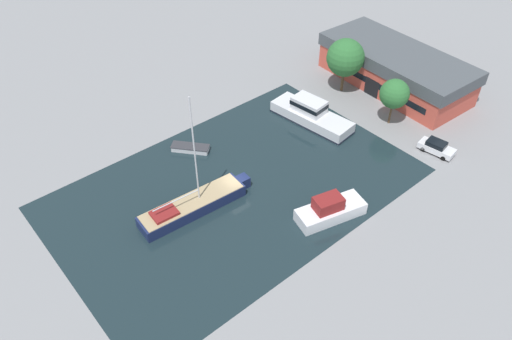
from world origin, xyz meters
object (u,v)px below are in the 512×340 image
object	(u,v)px
quay_tree_near_building	(345,58)
cabin_boat	(330,210)
parked_car	(437,147)
quay_tree_by_water	(394,94)
motor_cruiser	(311,114)
warehouse_building	(395,68)
sailboat_moored	(194,205)
small_dinghy	(190,148)

from	to	relation	value
quay_tree_near_building	cabin_boat	distance (m)	25.59
parked_car	cabin_boat	xyz separation A→B (m)	(-0.93, -17.59, 0.22)
quay_tree_by_water	motor_cruiser	bearing A→B (deg)	-132.24
quay_tree_near_building	parked_car	world-z (taller)	quay_tree_near_building
warehouse_building	quay_tree_by_water	xyz separation A→B (m)	(5.58, -7.97, 1.70)
parked_car	warehouse_building	bearing A→B (deg)	-132.00
warehouse_building	quay_tree_near_building	size ratio (longest dim) A/B	2.91
quay_tree_near_building	cabin_boat	bearing A→B (deg)	-50.79
warehouse_building	sailboat_moored	world-z (taller)	sailboat_moored
warehouse_building	quay_tree_near_building	world-z (taller)	quay_tree_near_building
small_dinghy	quay_tree_by_water	bearing A→B (deg)	112.47
quay_tree_near_building	parked_car	size ratio (longest dim) A/B	1.73
sailboat_moored	motor_cruiser	xyz separation A→B (m)	(-3.46, 20.81, 0.37)
parked_car	motor_cruiser	xyz separation A→B (m)	(-14.34, -6.83, 0.35)
quay_tree_by_water	small_dinghy	world-z (taller)	quay_tree_by_water
warehouse_building	small_dinghy	xyz separation A→B (m)	(-6.34, -30.80, -2.31)
small_dinghy	quay_tree_near_building	bearing A→B (deg)	134.00
parked_car	motor_cruiser	distance (m)	15.89
quay_tree_by_water	parked_car	world-z (taller)	quay_tree_by_water
warehouse_building	motor_cruiser	xyz separation A→B (m)	(-1.23, -15.47, -1.53)
quay_tree_by_water	cabin_boat	bearing A→B (deg)	-70.11
parked_car	quay_tree_by_water	bearing A→B (deg)	-103.71
warehouse_building	parked_car	distance (m)	15.82
quay_tree_by_water	sailboat_moored	size ratio (longest dim) A/B	0.46
sailboat_moored	quay_tree_by_water	bearing A→B (deg)	87.46
small_dinghy	cabin_boat	world-z (taller)	cabin_boat
parked_car	sailboat_moored	xyz separation A→B (m)	(-10.89, -27.64, -0.03)
sailboat_moored	cabin_boat	distance (m)	14.15
quay_tree_by_water	parked_car	distance (m)	8.36
sailboat_moored	motor_cruiser	size ratio (longest dim) A/B	1.19
small_dinghy	cabin_boat	bearing A→B (deg)	63.91
quay_tree_by_water	sailboat_moored	world-z (taller)	sailboat_moored
parked_car	small_dinghy	world-z (taller)	parked_car
quay_tree_near_building	sailboat_moored	xyz separation A→B (m)	(6.01, -29.63, -4.32)
cabin_boat	sailboat_moored	bearing A→B (deg)	-120.00
parked_car	small_dinghy	bearing A→B (deg)	-49.89
quay_tree_by_water	sailboat_moored	distance (m)	28.74
warehouse_building	motor_cruiser	world-z (taller)	warehouse_building
motor_cruiser	quay_tree_near_building	bearing A→B (deg)	9.24
warehouse_building	parked_car	world-z (taller)	warehouse_building
quay_tree_near_building	cabin_boat	xyz separation A→B (m)	(15.97, -19.57, -4.07)
sailboat_moored	warehouse_building	bearing A→B (deg)	97.73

